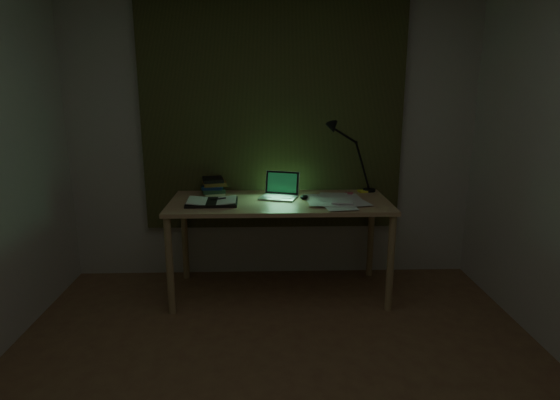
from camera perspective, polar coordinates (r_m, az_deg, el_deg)
The scene contains 11 objects.
wall_back at distance 4.05m, azimuth -0.91°, elevation 7.88°, with size 3.50×0.00×2.50m, color beige.
curtain at distance 4.00m, azimuth -0.91°, elevation 10.67°, with size 2.20×0.06×2.00m, color #35381C.
desk at distance 3.80m, azimuth -0.06°, elevation -5.83°, with size 1.72×0.75×0.79m, color tan, non-canonical shape.
laptop at distance 3.72m, azimuth -0.22°, elevation 1.70°, with size 0.28×0.32×0.20m, color #BCBCC1, non-canonical shape.
open_textbook at distance 3.62m, azimuth -8.30°, elevation -0.20°, with size 0.39×0.28×0.03m, color silver, non-canonical shape.
book_stack at distance 3.92m, azimuth -8.06°, elevation 1.72°, with size 0.18×0.22×0.14m, color silver, non-canonical shape.
loose_papers at distance 3.66m, azimuth 6.65°, elevation -0.09°, with size 0.37×0.39×0.02m, color silver, non-canonical shape.
mouse at distance 3.73m, azimuth 2.97°, elevation 0.36°, with size 0.06×0.09×0.03m, color black.
sticky_yellow at distance 4.03m, azimuth 10.05°, elevation 1.07°, with size 0.07×0.07×0.02m, color #FFF035.
sticky_pink at distance 3.93m, azimuth 8.39°, elevation 0.78°, with size 0.07×0.07×0.01m, color #DC5568.
desk_lamp at distance 4.02m, azimuth 10.97°, elevation 5.06°, with size 0.38×0.30×0.58m, color black, non-canonical shape.
Camera 1 is at (-0.06, -2.03, 1.68)m, focal length 30.00 mm.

